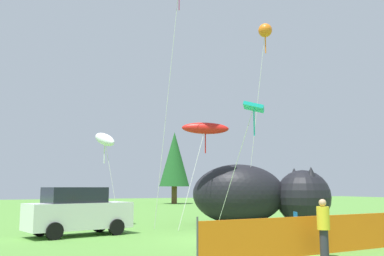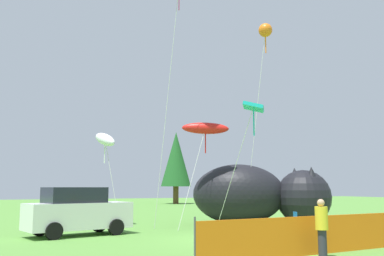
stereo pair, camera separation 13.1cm
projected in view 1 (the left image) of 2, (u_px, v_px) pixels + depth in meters
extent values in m
plane|color=#548C38|center=(227.00, 240.00, 16.11)|extent=(120.00, 120.00, 0.00)
cube|color=white|center=(79.00, 216.00, 17.65)|extent=(4.53, 2.69, 1.06)
cube|color=#1E232D|center=(75.00, 195.00, 17.64)|extent=(2.65, 2.06, 0.64)
cylinder|color=black|center=(99.00, 224.00, 19.02)|extent=(0.70, 0.39, 0.66)
cylinder|color=black|center=(116.00, 227.00, 17.78)|extent=(0.70, 0.39, 0.66)
cylinder|color=black|center=(40.00, 228.00, 17.40)|extent=(0.70, 0.39, 0.66)
cylinder|color=black|center=(54.00, 231.00, 16.16)|extent=(0.70, 0.39, 0.66)
cube|color=#1959A5|center=(301.00, 223.00, 18.49)|extent=(0.69, 0.69, 0.03)
cube|color=#1959A5|center=(295.00, 217.00, 18.50)|extent=(0.20, 0.49, 0.49)
cylinder|color=#A5A5AD|center=(305.00, 228.00, 18.70)|extent=(0.02, 0.02, 0.44)
cylinder|color=#A5A5AD|center=(309.00, 229.00, 18.24)|extent=(0.02, 0.02, 0.44)
cylinder|color=#A5A5AD|center=(295.00, 228.00, 18.67)|extent=(0.02, 0.02, 0.44)
cylinder|color=#A5A5AD|center=(298.00, 229.00, 18.22)|extent=(0.02, 0.02, 0.44)
ellipsoid|color=black|center=(238.00, 194.00, 23.12)|extent=(5.89, 5.27, 3.21)
ellipsoid|color=white|center=(238.00, 208.00, 23.02)|extent=(3.95, 3.68, 1.45)
sphere|color=black|center=(303.00, 197.00, 22.67)|extent=(2.89, 2.89, 2.89)
cone|color=black|center=(294.00, 176.00, 23.49)|extent=(0.81, 0.81, 0.87)
cone|color=black|center=(311.00, 175.00, 22.17)|extent=(0.81, 0.81, 0.87)
cube|color=orange|center=(319.00, 235.00, 12.78)|extent=(8.41, 1.01, 1.13)
cylinder|color=#4C4C51|center=(197.00, 242.00, 10.72)|extent=(0.05, 0.05, 1.24)
cylinder|color=#2D2D38|center=(324.00, 244.00, 12.07)|extent=(0.24, 0.24, 0.78)
cylinder|color=yellow|center=(323.00, 218.00, 12.17)|extent=(0.36, 0.36, 0.65)
sphere|color=tan|center=(322.00, 203.00, 12.23)|extent=(0.21, 0.21, 0.21)
cylinder|color=silver|center=(255.00, 125.00, 22.93)|extent=(1.09, 0.79, 10.54)
sphere|color=orange|center=(265.00, 30.00, 23.51)|extent=(0.75, 0.75, 0.75)
cylinder|color=orange|center=(265.00, 43.00, 23.42)|extent=(0.06, 0.06, 1.20)
cylinder|color=silver|center=(112.00, 182.00, 22.50)|extent=(0.75, 0.85, 4.54)
ellipsoid|color=white|center=(105.00, 139.00, 23.04)|extent=(1.20, 2.11, 1.16)
cylinder|color=white|center=(104.00, 152.00, 22.94)|extent=(0.06, 0.06, 1.20)
cylinder|color=silver|center=(234.00, 170.00, 19.95)|extent=(0.55, 2.82, 5.55)
cube|color=#19B2B2|center=(254.00, 107.00, 19.15)|extent=(1.25, 1.26, 0.45)
cylinder|color=#19B2B2|center=(254.00, 122.00, 19.06)|extent=(0.06, 0.06, 1.20)
cylinder|color=silver|center=(193.00, 176.00, 20.92)|extent=(2.00, 1.27, 5.02)
ellipsoid|color=red|center=(205.00, 128.00, 22.21)|extent=(2.54, 1.58, 0.77)
cylinder|color=red|center=(205.00, 142.00, 22.12)|extent=(0.06, 0.06, 1.20)
cylinder|color=silver|center=(167.00, 104.00, 20.93)|extent=(0.82, 1.16, 12.00)
cylinder|color=brown|center=(174.00, 195.00, 51.33)|extent=(0.66, 0.66, 2.07)
cone|color=#1E5623|center=(174.00, 159.00, 51.93)|extent=(3.63, 3.63, 6.61)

